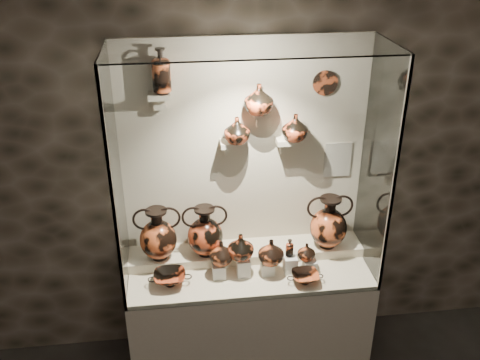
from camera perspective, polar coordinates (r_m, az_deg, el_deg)
The scene contains 36 objects.
wall_back at distance 3.70m, azimuth 0.41°, elevation 3.05°, with size 5.00×0.02×3.20m, color black.
plinth at distance 4.09m, azimuth 0.96°, elevation -14.39°, with size 1.70×0.60×0.80m, color #BDB298.
front_tier at distance 3.83m, azimuth 1.01°, elevation -9.73°, with size 1.68×0.58×0.03m, color beige.
rear_tier at distance 3.95m, azimuth 0.66°, elevation -7.81°, with size 1.70×0.25×0.10m, color beige.
back_panel at distance 3.70m, azimuth 0.42°, elevation 3.02°, with size 1.70×0.03×1.60m, color #BDB298.
glass_front at distance 3.15m, azimuth 1.89°, elevation -1.46°, with size 1.70×0.01×1.60m, color white.
glass_left at distance 3.41m, azimuth -13.10°, elevation 0.08°, with size 0.01×0.60×1.60m, color white.
glass_right at distance 3.62m, azimuth 14.48°, elevation 1.60°, with size 0.01×0.60×1.60m, color white.
glass_top at distance 3.15m, azimuth 1.25°, elevation 14.01°, with size 1.70×0.60×0.01m, color white.
frame_post_left at distance 3.15m, azimuth -13.41°, elevation -2.28°, with size 0.02×0.02×1.60m, color gray.
frame_post_right at distance 3.38m, azimuth 16.07°, elevation -0.51°, with size 0.02×0.02×1.60m, color gray.
pedestal_a at distance 3.73m, azimuth -2.27°, elevation -9.63°, with size 0.09×0.09×0.10m, color silver.
pedestal_b at distance 3.73m, azimuth 0.36°, elevation -9.26°, with size 0.09×0.09×0.13m, color silver.
pedestal_c at distance 3.77m, azimuth 2.96°, elevation -9.30°, with size 0.09×0.09×0.09m, color silver.
pedestal_d at distance 3.79m, azimuth 5.38°, elevation -8.91°, with size 0.09×0.09×0.12m, color silver.
pedestal_e at distance 3.83m, azimuth 7.44°, elevation -8.96°, with size 0.09×0.09×0.08m, color silver.
bracket_ul at distance 3.44m, azimuth -8.62°, elevation 8.87°, with size 0.14×0.12×0.04m, color #BDB298.
bracket_ca at distance 3.58m, azimuth -1.01°, elevation 3.92°, with size 0.14×0.12×0.04m, color #BDB298.
bracket_cb at distance 3.53m, azimuth 2.22°, elevation 7.06°, with size 0.10×0.12×0.04m, color #BDB298.
bracket_cc at distance 3.64m, azimuth 4.97°, elevation 4.20°, with size 0.14×0.12×0.04m, color #BDB298.
amphora_left at distance 3.75m, azimuth -8.76°, elevation -5.69°, with size 0.31×0.31×0.39m, color #CD5427, non-canonical shape.
amphora_mid at distance 3.76m, azimuth -3.75°, elevation -5.44°, with size 0.30×0.30×0.38m, color #C24522, non-canonical shape.
amphora_right at distance 3.89m, azimuth 9.44°, elevation -4.43°, with size 0.32×0.32×0.40m, color #CD5427, non-canonical shape.
jug_a at distance 3.66m, azimuth -2.01°, elevation -7.76°, with size 0.17×0.17×0.17m, color #CD5427.
jug_b at distance 3.65m, azimuth 0.06°, elevation -7.12°, with size 0.18×0.18×0.19m, color #C24522.
jug_c at distance 3.68m, azimuth 3.32°, elevation -7.64°, with size 0.18×0.18×0.19m, color #CD5427.
jug_e at distance 3.77m, azimuth 7.09°, elevation -7.58°, with size 0.12×0.12×0.13m, color #CD5427.
lekythos_small at distance 3.72m, azimuth 5.31°, elevation -7.11°, with size 0.07×0.07×0.15m, color #C24522, non-canonical shape.
kylix_left at distance 3.68m, azimuth -7.50°, elevation -10.30°, with size 0.28×0.24×0.11m, color #C24522, non-canonical shape.
kylix_right at distance 3.70m, azimuth 6.96°, elevation -10.22°, with size 0.24×0.20×0.09m, color #CD5427, non-canonical shape.
lekythos_tall at distance 3.37m, azimuth -8.42°, elevation 11.66°, with size 0.13×0.13×0.32m, color #CD5427, non-canonical shape.
ovoid_vase_a at distance 3.51m, azimuth -0.33°, elevation 5.33°, with size 0.17×0.17×0.18m, color #C24522.
ovoid_vase_b at distance 3.45m, azimuth 2.01°, elevation 8.62°, with size 0.19×0.19×0.20m, color #C24522.
ovoid_vase_c at distance 3.57m, azimuth 5.89°, elevation 5.61°, with size 0.18×0.18×0.18m, color #C24522.
wall_plate at distance 3.61m, azimuth 9.07°, elevation 10.19°, with size 0.17×0.17×0.02m, color #9E3F1F.
info_placard at distance 3.85m, azimuth 10.36°, elevation 2.16°, with size 0.19×0.01×0.26m, color beige.
Camera 1 is at (-0.45, -0.85, 3.10)m, focal length 40.00 mm.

